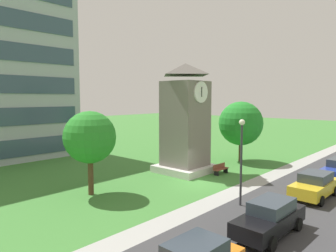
{
  "coord_description": "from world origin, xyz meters",
  "views": [
    {
      "loc": [
        -19.02,
        -14.24,
        6.66
      ],
      "look_at": [
        1.18,
        4.19,
        4.17
      ],
      "focal_mm": 33.08,
      "sensor_mm": 36.0,
      "label": 1
    }
  ],
  "objects_px": {
    "parked_car_yellow": "(314,185)",
    "tree_streetside": "(241,123)",
    "tree_near_tower": "(90,137)",
    "parked_car_black": "(270,217)",
    "street_lamp": "(241,152)",
    "clock_tower": "(185,124)",
    "park_bench": "(220,169)"
  },
  "relations": [
    {
      "from": "tree_streetside",
      "to": "street_lamp",
      "type": "bearing_deg",
      "value": -150.62
    },
    {
      "from": "tree_near_tower",
      "to": "parked_car_yellow",
      "type": "height_order",
      "value": "tree_near_tower"
    },
    {
      "from": "street_lamp",
      "to": "tree_streetside",
      "type": "distance_m",
      "value": 13.78
    },
    {
      "from": "tree_streetside",
      "to": "tree_near_tower",
      "type": "height_order",
      "value": "tree_streetside"
    },
    {
      "from": "clock_tower",
      "to": "street_lamp",
      "type": "height_order",
      "value": "clock_tower"
    },
    {
      "from": "clock_tower",
      "to": "parked_car_black",
      "type": "bearing_deg",
      "value": -122.86
    },
    {
      "from": "parked_car_yellow",
      "to": "park_bench",
      "type": "bearing_deg",
      "value": 81.24
    },
    {
      "from": "parked_car_black",
      "to": "parked_car_yellow",
      "type": "bearing_deg",
      "value": 1.68
    },
    {
      "from": "parked_car_black",
      "to": "street_lamp",
      "type": "bearing_deg",
      "value": 48.89
    },
    {
      "from": "clock_tower",
      "to": "tree_streetside",
      "type": "bearing_deg",
      "value": -10.67
    },
    {
      "from": "tree_near_tower",
      "to": "parked_car_black",
      "type": "bearing_deg",
      "value": -79.14
    },
    {
      "from": "street_lamp",
      "to": "park_bench",
      "type": "bearing_deg",
      "value": 41.6
    },
    {
      "from": "street_lamp",
      "to": "tree_near_tower",
      "type": "xyz_separation_m",
      "value": [
        -4.99,
        8.74,
        0.61
      ]
    },
    {
      "from": "park_bench",
      "to": "street_lamp",
      "type": "height_order",
      "value": "street_lamp"
    },
    {
      "from": "parked_car_black",
      "to": "tree_near_tower",
      "type": "bearing_deg",
      "value": 100.86
    },
    {
      "from": "tree_streetside",
      "to": "parked_car_black",
      "type": "distance_m",
      "value": 17.99
    },
    {
      "from": "park_bench",
      "to": "parked_car_black",
      "type": "distance_m",
      "value": 12.07
    },
    {
      "from": "clock_tower",
      "to": "parked_car_black",
      "type": "distance_m",
      "value": 13.85
    },
    {
      "from": "tree_near_tower",
      "to": "street_lamp",
      "type": "bearing_deg",
      "value": -60.27
    },
    {
      "from": "parked_car_yellow",
      "to": "tree_streetside",
      "type": "bearing_deg",
      "value": 52.86
    },
    {
      "from": "street_lamp",
      "to": "tree_streetside",
      "type": "xyz_separation_m",
      "value": [
        11.99,
        6.75,
        0.64
      ]
    },
    {
      "from": "clock_tower",
      "to": "tree_near_tower",
      "type": "distance_m",
      "value": 9.58
    },
    {
      "from": "parked_car_black",
      "to": "tree_streetside",
      "type": "bearing_deg",
      "value": 33.85
    },
    {
      "from": "street_lamp",
      "to": "parked_car_black",
      "type": "xyz_separation_m",
      "value": [
        -2.72,
        -3.12,
        -2.5
      ]
    },
    {
      "from": "park_bench",
      "to": "tree_streetside",
      "type": "height_order",
      "value": "tree_streetside"
    },
    {
      "from": "tree_near_tower",
      "to": "tree_streetside",
      "type": "bearing_deg",
      "value": -6.68
    },
    {
      "from": "tree_near_tower",
      "to": "parked_car_black",
      "type": "distance_m",
      "value": 12.47
    },
    {
      "from": "park_bench",
      "to": "parked_car_black",
      "type": "xyz_separation_m",
      "value": [
        -8.66,
        -8.39,
        0.4
      ]
    },
    {
      "from": "street_lamp",
      "to": "parked_car_yellow",
      "type": "distance_m",
      "value": 6.05
    },
    {
      "from": "tree_streetside",
      "to": "parked_car_yellow",
      "type": "xyz_separation_m",
      "value": [
        -7.31,
        -9.65,
        -3.14
      ]
    },
    {
      "from": "clock_tower",
      "to": "tree_near_tower",
      "type": "xyz_separation_m",
      "value": [
        -9.55,
        0.59,
        -0.33
      ]
    },
    {
      "from": "parked_car_black",
      "to": "park_bench",
      "type": "bearing_deg",
      "value": 44.09
    }
  ]
}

